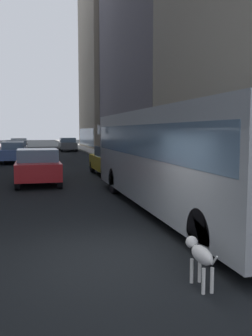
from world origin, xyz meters
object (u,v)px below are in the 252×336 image
at_px(car_black_suv, 19,145).
at_px(car_silver_sedan, 16,149).
at_px(car_red_coupe, 38,166).
at_px(car_yellow_taxi, 112,161).
at_px(car_grey_wagon, 68,144).
at_px(transit_bus, 177,153).
at_px(car_blue_hatchback, 13,152).
at_px(dalmatian_dog, 200,255).

distance_m(car_black_suv, car_silver_sedan, 8.01).
xyz_separation_m(car_black_suv, car_red_coupe, (1.60, -25.88, 0.00)).
bearing_deg(car_yellow_taxi, car_black_suv, 103.33).
xyz_separation_m(car_grey_wagon, car_black_suv, (-5.60, -1.66, -0.00)).
relative_size(transit_bus, car_red_coupe, 2.67).
bearing_deg(car_grey_wagon, car_red_coupe, -98.26).
height_order(car_silver_sedan, car_yellow_taxi, same).
xyz_separation_m(car_blue_hatchback, car_yellow_taxi, (5.60, -9.52, 0.00)).
bearing_deg(car_silver_sedan, car_yellow_taxi, -70.28).
relative_size(transit_bus, car_yellow_taxi, 2.58).
bearing_deg(car_black_suv, car_red_coupe, -86.46).
height_order(car_black_suv, car_blue_hatchback, same).
xyz_separation_m(car_blue_hatchback, dalmatian_dog, (3.86, -24.00, -0.31)).
bearing_deg(car_silver_sedan, car_black_suv, 90.00).
xyz_separation_m(car_red_coupe, dalmatian_dog, (2.26, -12.23, -0.31)).
height_order(car_red_coupe, car_yellow_taxi, same).
xyz_separation_m(transit_bus, car_grey_wagon, (0.00, 34.54, -0.95)).
distance_m(car_silver_sedan, dalmatian_dog, 30.35).
bearing_deg(car_silver_sedan, car_red_coupe, -84.89).
bearing_deg(car_black_suv, dalmatian_dog, -84.22).
distance_m(car_blue_hatchback, dalmatian_dog, 24.32).
relative_size(transit_bus, car_blue_hatchback, 2.90).
xyz_separation_m(car_black_suv, dalmatian_dog, (3.86, -38.11, -0.31)).
xyz_separation_m(car_red_coupe, car_yellow_taxi, (4.00, 2.25, -0.00)).
bearing_deg(car_yellow_taxi, transit_bus, -90.00).
bearing_deg(car_grey_wagon, dalmatian_dog, -92.51).
bearing_deg(car_yellow_taxi, car_red_coupe, -150.62).
distance_m(car_grey_wagon, car_red_coupe, 27.83).
xyz_separation_m(car_grey_wagon, car_yellow_taxi, (-0.00, -25.29, -0.00)).
bearing_deg(transit_bus, car_red_coupe, 119.76).
bearing_deg(car_red_coupe, dalmatian_dog, -79.53).
bearing_deg(dalmatian_dog, transit_bus, 71.61).
bearing_deg(car_red_coupe, car_blue_hatchback, 97.74).
bearing_deg(transit_bus, car_black_suv, 99.67).
relative_size(car_grey_wagon, car_blue_hatchback, 1.15).
distance_m(car_grey_wagon, car_yellow_taxi, 25.29).
distance_m(car_black_suv, car_blue_hatchback, 14.11).
relative_size(car_yellow_taxi, dalmatian_dog, 4.65).
bearing_deg(car_blue_hatchback, car_silver_sedan, 90.00).
xyz_separation_m(car_grey_wagon, car_silver_sedan, (-5.60, -9.67, 0.00)).
bearing_deg(car_blue_hatchback, car_black_suv, 90.00).
relative_size(car_red_coupe, dalmatian_dog, 4.49).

